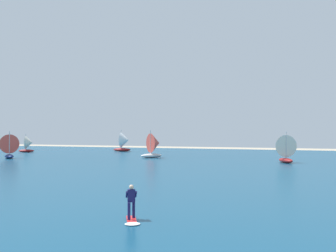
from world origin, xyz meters
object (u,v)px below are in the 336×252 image
object	(u,v)px
sailboat_mid_right	(284,148)
kitesurfer	(132,208)
sailboat_outermost	(9,146)
sailboat_far_right	(124,142)
sailboat_near_shore	(154,145)
sailboat_heeled_over	(29,144)

from	to	relation	value
sailboat_mid_right	kitesurfer	bearing A→B (deg)	-96.46
sailboat_outermost	sailboat_far_right	bearing A→B (deg)	74.53
sailboat_mid_right	sailboat_outermost	xyz separation A→B (m)	(-42.79, -7.04, 0.03)
sailboat_far_right	sailboat_outermost	distance (m)	27.45
kitesurfer	sailboat_mid_right	distance (m)	38.62
sailboat_far_right	sailboat_outermost	size ratio (longest dim) A/B	1.09
sailboat_mid_right	sailboat_near_shore	xyz separation A→B (m)	(-20.89, 2.58, 0.11)
kitesurfer	sailboat_far_right	size ratio (longest dim) A/B	0.41
sailboat_heeled_over	sailboat_outermost	bearing A→B (deg)	-57.41
kitesurfer	sailboat_outermost	size ratio (longest dim) A/B	0.45
kitesurfer	sailboat_mid_right	world-z (taller)	sailboat_mid_right
kitesurfer	sailboat_near_shore	xyz separation A→B (m)	(-16.54, 40.93, 1.49)
sailboat_far_right	sailboat_near_shore	world-z (taller)	sailboat_far_right
sailboat_outermost	sailboat_heeled_over	bearing A→B (deg)	122.59
sailboat_mid_right	sailboat_heeled_over	world-z (taller)	sailboat_mid_right
sailboat_outermost	sailboat_heeled_over	distance (m)	18.91
kitesurfer	sailboat_mid_right	xyz separation A→B (m)	(4.34, 38.36, 1.38)
sailboat_far_right	sailboat_outermost	bearing A→B (deg)	-105.47
kitesurfer	sailboat_near_shore	size ratio (longest dim) A/B	0.43
sailboat_near_shore	sailboat_mid_right	bearing A→B (deg)	-7.04
kitesurfer	sailboat_outermost	distance (m)	49.61
sailboat_mid_right	sailboat_far_right	xyz separation A→B (m)	(-35.46, 19.42, 0.21)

